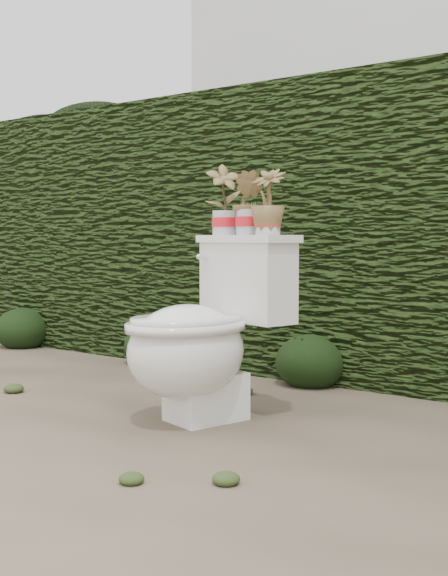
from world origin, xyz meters
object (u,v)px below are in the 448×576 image
Objects in this scene: potted_plant_left at (224,201)px; toilet at (202,336)px; potted_plant_center at (248,205)px; potted_plant_right at (268,203)px.

toilet is at bearing -121.50° from potted_plant_left.
potted_plant_right reaches higher than potted_plant_center.
potted_plant_right reaches higher than toilet.
toilet is 2.53× the size of potted_plant_left.
potted_plant_center reaches higher than toilet.
toilet is at bearing -144.48° from potted_plant_right.
potted_plant_center is (0.16, -0.05, -0.02)m from potted_plant_left.
potted_plant_right is at bearing 60.50° from toilet.
potted_plant_right is at bearing -65.93° from potted_plant_left.
potted_plant_left reaches higher than potted_plant_right.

